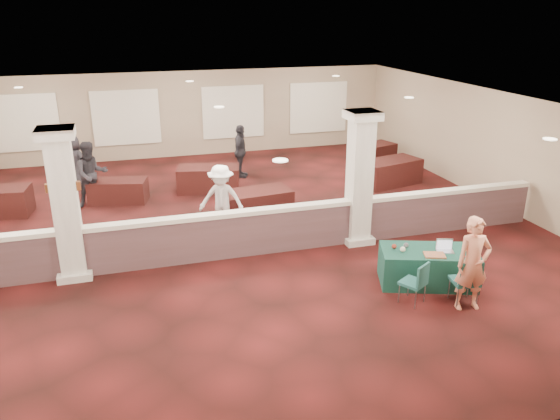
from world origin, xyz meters
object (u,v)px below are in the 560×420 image
object	(u,v)px
far_table_back_right	(372,154)
attendee_d	(74,162)
near_table	(428,267)
attendee_c	(240,151)
conf_chair_main	(467,279)
far_table_front_center	(255,205)
woman	(473,264)
far_table_back_left	(118,191)
conf_chair_side	(417,280)
attendee_b	(221,199)
far_table_front_right	(390,172)
attendee_a	(92,174)
far_table_back_center	(209,179)

from	to	relation	value
far_table_back_right	attendee_d	xyz separation A→B (m)	(-10.25, -0.05, 0.51)
near_table	attendee_c	world-z (taller)	attendee_c
conf_chair_main	far_table_front_center	xyz separation A→B (m)	(-2.71, 5.64, -0.17)
woman	far_table_back_left	world-z (taller)	woman
far_table_back_left	attendee_d	xyz separation A→B (m)	(-1.25, 1.67, 0.53)
attendee_c	conf_chair_side	bearing A→B (deg)	-148.08
woman	attendee_d	distance (m)	12.39
conf_chair_main	far_table_back_left	size ratio (longest dim) A/B	0.58
attendee_b	far_table_front_right	bearing A→B (deg)	46.77
far_table_front_center	far_table_back_left	bearing A→B (deg)	144.71
conf_chair_side	far_table_front_center	world-z (taller)	conf_chair_side
far_table_front_center	attendee_c	size ratio (longest dim) A/B	1.09
woman	attendee_b	distance (m)	6.26
far_table_front_center	far_table_front_right	world-z (taller)	far_table_front_right
far_table_back_right	far_table_back_left	bearing A→B (deg)	-169.17
far_table_front_right	attendee_c	bearing A→B (deg)	153.95
attendee_c	attendee_d	xyz separation A→B (m)	(-5.25, 0.27, -0.03)
conf_chair_main	far_table_front_right	world-z (taller)	conf_chair_main
woman	attendee_b	world-z (taller)	woman
conf_chair_side	far_table_back_right	xyz separation A→B (m)	(3.66, 9.52, -0.16)
far_table_front_center	attendee_a	xyz separation A→B (m)	(-4.18, 2.31, 0.55)
conf_chair_side	woman	xyz separation A→B (m)	(0.88, -0.41, 0.41)
near_table	far_table_front_center	size ratio (longest dim) A/B	1.00
far_table_front_right	attendee_a	world-z (taller)	attendee_a
attendee_c	far_table_back_left	bearing A→B (deg)	132.98
far_table_back_left	attendee_b	bearing A→B (deg)	-52.34
far_table_back_right	attendee_c	xyz separation A→B (m)	(-5.00, -0.32, 0.53)
near_table	far_table_front_right	size ratio (longest dim) A/B	0.96
conf_chair_side	attendee_c	xyz separation A→B (m)	(-1.34, 9.20, 0.38)
conf_chair_main	near_table	bearing A→B (deg)	111.78
attendee_a	far_table_back_left	bearing A→B (deg)	1.16
conf_chair_side	far_table_front_center	size ratio (longest dim) A/B	0.45
far_table_back_right	attendee_c	distance (m)	5.04
far_table_front_right	far_table_back_right	bearing A→B (deg)	76.85
conf_chair_main	woman	distance (m)	0.37
conf_chair_main	conf_chair_side	world-z (taller)	conf_chair_main
woman	attendee_a	xyz separation A→B (m)	(-6.90, 8.04, 0.03)
near_table	far_table_front_center	world-z (taller)	far_table_front_center
attendee_a	attendee_c	world-z (taller)	attendee_a
near_table	conf_chair_main	distance (m)	1.05
far_table_back_left	far_table_front_right	bearing A→B (deg)	-5.14
near_table	far_table_back_center	distance (m)	8.06
attendee_c	near_table	bearing A→B (deg)	-143.14
woman	far_table_back_center	distance (m)	9.18
attendee_a	attendee_b	distance (m)	4.37
far_table_back_left	attendee_d	world-z (taller)	attendee_d
far_table_front_center	attendee_a	size ratio (longest dim) A/B	1.02
far_table_front_right	attendee_a	size ratio (longest dim) A/B	1.06
attendee_a	attendee_c	xyz separation A→B (m)	(4.68, 1.57, -0.06)
far_table_back_left	far_table_back_center	world-z (taller)	far_table_back_center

